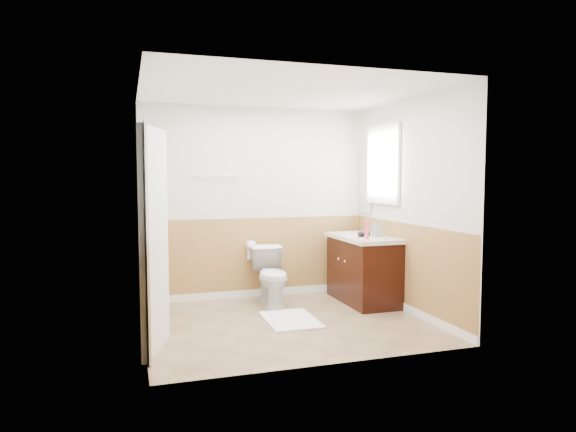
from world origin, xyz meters
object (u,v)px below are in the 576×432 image
object	(u,v)px
soap_dispenser	(377,228)
lotion_bottle	(367,229)
bath_mat	(291,320)
vanity_cabinet	(363,271)
toilet	(272,276)

from	to	relation	value
soap_dispenser	lotion_bottle	bearing A→B (deg)	-144.95
bath_mat	soap_dispenser	bearing A→B (deg)	17.88
vanity_cabinet	lotion_bottle	xyz separation A→B (m)	(-0.10, -0.28, 0.56)
toilet	soap_dispenser	xyz separation A→B (m)	(1.27, -0.36, 0.60)
toilet	bath_mat	size ratio (longest dim) A/B	0.89
lotion_bottle	soap_dispenser	size ratio (longest dim) A/B	1.06
toilet	soap_dispenser	distance (m)	1.44
bath_mat	soap_dispenser	world-z (taller)	soap_dispenser
vanity_cabinet	toilet	bearing A→B (deg)	168.52
toilet	bath_mat	distance (m)	0.84
bath_mat	soap_dispenser	distance (m)	1.63
toilet	lotion_bottle	world-z (taller)	lotion_bottle
vanity_cabinet	lotion_bottle	bearing A→B (deg)	-109.43
lotion_bottle	toilet	bearing A→B (deg)	153.73
toilet	soap_dispenser	size ratio (longest dim) A/B	3.45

